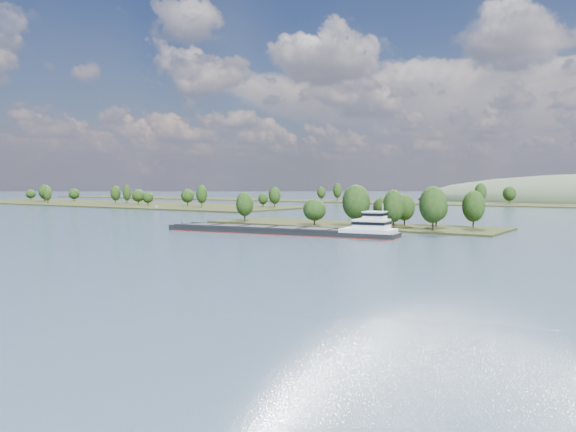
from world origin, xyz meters
The scene contains 6 objects.
ground centered at (0.00, 120.00, 0.00)m, with size 1800.00×1800.00×0.00m, color #394C63.
tree_island centered at (7.42, 178.75, 4.03)m, with size 100.00×30.00×14.46m.
left_bank centered at (-229.10, 260.09, 0.91)m, with size 300.00×80.00×14.29m.
back_shoreline centered at (9.11, 399.76, 0.73)m, with size 900.00×60.00×15.20m.
cargo_barge centered at (1.25, 143.64, 1.19)m, with size 70.51×17.71×9.47m.
motorboat centered at (-145.62, 228.99, 1.04)m, with size 2.03×5.39×2.08m, color white.
Camera 1 is at (87.80, 13.96, 14.15)m, focal length 35.00 mm.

